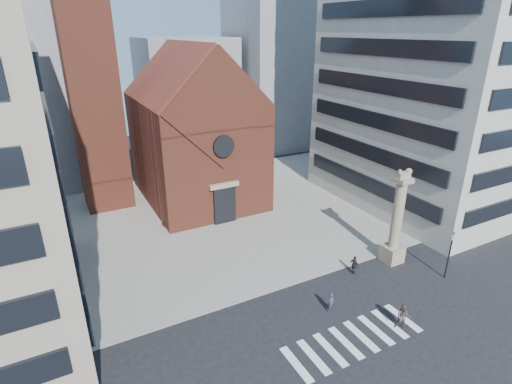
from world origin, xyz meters
The scene contains 20 objects.
ground centered at (0.00, 0.00, 0.00)m, with size 120.00×120.00×0.00m, color black.
piazza centered at (0.00, 19.00, 0.03)m, with size 46.00×30.00×0.05m, color #9C988E.
zebra_crossing centered at (0.55, -3.00, 0.01)m, with size 10.20×3.20×0.01m, color white, non-canonical shape.
church centered at (0.00, 25.04, 7.98)m, with size 12.00×16.65×18.00m.
campanile centered at (-10.00, 28.00, 15.74)m, with size 5.50×5.50×31.20m.
building_right centered at (24.00, 12.00, 16.00)m, with size 18.00×22.00×32.00m, color #B5AFA4.
bg_block_mid centered at (6.00, 45.00, 9.00)m, with size 14.00×12.00×18.00m, color gray.
bg_block_right centered at (22.00, 42.00, 12.00)m, with size 16.00×14.00×24.00m, color gray.
lion_column centered at (10.01, 3.00, 3.46)m, with size 1.63×1.60×8.68m.
traffic_light centered at (12.00, -1.00, 2.29)m, with size 0.13×0.16×4.30m.
pedestrian_0 centered at (0.94, -0.02, 0.80)m, with size 0.58×0.38×1.59m, color #312D3F.
pedestrian_1 centered at (4.16, -3.73, 0.97)m, with size 0.94×0.74×1.94m, color #4C3E3D.
pedestrian_2 centered at (5.70, 3.00, 0.83)m, with size 0.98×0.41×1.67m, color #25252C.
scooter_0 centered at (-5.78, 18.21, 0.56)m, with size 0.68×1.95×1.02m, color black.
scooter_1 centered at (-4.10, 18.21, 0.62)m, with size 0.53×1.89×1.14m, color black.
scooter_2 centered at (-2.41, 18.21, 0.56)m, with size 0.68×1.95×1.02m, color black.
scooter_3 centered at (-0.73, 18.21, 0.62)m, with size 0.53×1.89×1.14m, color black.
scooter_4 centered at (0.96, 18.21, 0.56)m, with size 0.68×1.95×1.02m, color black.
scooter_5 centered at (2.64, 18.21, 0.62)m, with size 0.53×1.89×1.14m, color black.
scooter_6 centered at (4.33, 18.21, 0.56)m, with size 0.68×1.95×1.02m, color black.
Camera 1 is at (-14.98, -18.37, 19.17)m, focal length 28.00 mm.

